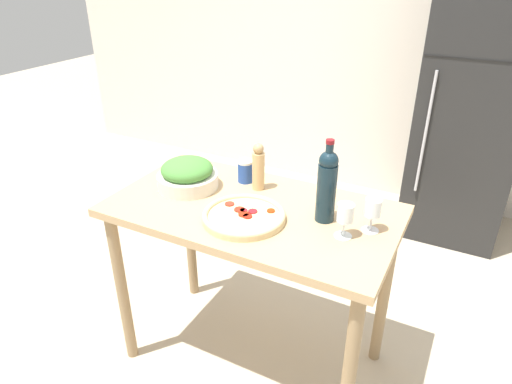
{
  "coord_description": "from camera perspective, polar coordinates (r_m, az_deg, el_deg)",
  "views": [
    {
      "loc": [
        0.83,
        -1.56,
        1.91
      ],
      "look_at": [
        0.0,
        0.04,
        0.98
      ],
      "focal_mm": 32.0,
      "sensor_mm": 36.0,
      "label": 1
    }
  ],
  "objects": [
    {
      "name": "wine_glass_near",
      "position": [
        1.81,
        11.09,
        -2.84
      ],
      "size": [
        0.07,
        0.07,
        0.15
      ],
      "color": "silver",
      "rests_on": "prep_counter"
    },
    {
      "name": "pepper_mill",
      "position": [
        2.15,
        0.3,
        3.08
      ],
      "size": [
        0.06,
        0.06,
        0.23
      ],
      "color": "tan",
      "rests_on": "prep_counter"
    },
    {
      "name": "salt_canister",
      "position": [
        2.24,
        -1.35,
        2.64
      ],
      "size": [
        0.08,
        0.08,
        0.11
      ],
      "color": "#284CA3",
      "rests_on": "prep_counter"
    },
    {
      "name": "wall_back",
      "position": [
        3.98,
        15.83,
        17.7
      ],
      "size": [
        6.4,
        0.08,
        2.6
      ],
      "color": "silver",
      "rests_on": "ground_plane"
    },
    {
      "name": "homemade_pizza",
      "position": [
        1.93,
        -1.53,
        -3.0
      ],
      "size": [
        0.36,
        0.36,
        0.04
      ],
      "color": "#DBC189",
      "rests_on": "prep_counter"
    },
    {
      "name": "prep_counter",
      "position": [
        2.1,
        -0.45,
        -4.97
      ],
      "size": [
        1.28,
        0.7,
        0.92
      ],
      "color": "tan",
      "rests_on": "ground_plane"
    },
    {
      "name": "wine_glass_far",
      "position": [
        1.87,
        14.39,
        -2.15
      ],
      "size": [
        0.07,
        0.07,
        0.15
      ],
      "color": "silver",
      "rests_on": "prep_counter"
    },
    {
      "name": "salad_bowl",
      "position": [
        2.21,
        -8.57,
        2.16
      ],
      "size": [
        0.29,
        0.29,
        0.15
      ],
      "color": "silver",
      "rests_on": "prep_counter"
    },
    {
      "name": "wine_bottle",
      "position": [
        1.88,
        8.84,
        0.94
      ],
      "size": [
        0.08,
        0.08,
        0.36
      ],
      "color": "#142833",
      "rests_on": "prep_counter"
    },
    {
      "name": "ground_plane",
      "position": [
        2.61,
        -0.38,
        -19.69
      ],
      "size": [
        14.0,
        14.0,
        0.0
      ],
      "primitive_type": "plane",
      "color": "#BCAD93"
    },
    {
      "name": "refrigerator",
      "position": [
        3.58,
        25.36,
        9.13
      ],
      "size": [
        0.68,
        0.71,
        1.88
      ],
      "color": "black",
      "rests_on": "ground_plane"
    }
  ]
}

